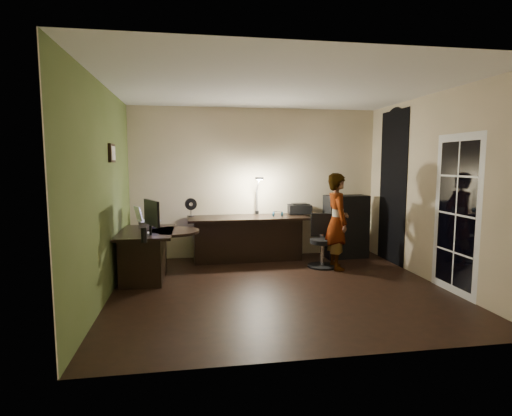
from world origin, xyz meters
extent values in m
cube|color=black|center=(0.00, 0.00, -0.01)|extent=(4.50, 4.00, 0.01)
cube|color=silver|center=(0.00, 0.00, 2.71)|extent=(4.50, 4.00, 0.01)
cube|color=#C7B58F|center=(0.00, 2.00, 1.35)|extent=(4.50, 0.01, 2.70)
cube|color=#C7B58F|center=(0.00, -2.00, 1.35)|extent=(4.50, 0.01, 2.70)
cube|color=#C7B58F|center=(-2.25, 0.00, 1.35)|extent=(0.01, 4.00, 2.70)
cube|color=#C7B58F|center=(2.25, 0.00, 1.35)|extent=(0.01, 4.00, 2.70)
cube|color=#4F612D|center=(-2.24, 0.00, 1.35)|extent=(0.00, 4.00, 2.70)
cube|color=black|center=(2.24, 1.15, 1.30)|extent=(0.01, 0.90, 2.60)
cube|color=white|center=(2.24, -0.55, 1.05)|extent=(0.02, 0.92, 2.10)
cube|color=black|center=(-2.22, 0.45, 1.85)|extent=(0.04, 0.30, 0.25)
cube|color=black|center=(-1.83, 0.77, 0.36)|extent=(0.79, 1.26, 0.72)
cube|color=black|center=(-0.20, 1.63, 0.39)|extent=(2.10, 0.78, 0.78)
cube|color=black|center=(1.60, 1.60, 0.57)|extent=(0.78, 0.43, 1.14)
cube|color=silver|center=(-1.83, 1.08, 0.76)|extent=(0.30, 0.26, 0.11)
cube|color=silver|center=(-1.83, 1.08, 0.94)|extent=(0.43, 0.42, 0.23)
cube|color=black|center=(-1.74, 0.44, 0.89)|extent=(0.32, 0.55, 0.36)
ellipsoid|color=silver|center=(-1.80, 0.58, 0.72)|extent=(0.07, 0.10, 0.03)
cube|color=black|center=(-1.73, 0.46, 0.71)|extent=(0.09, 0.14, 0.01)
cube|color=black|center=(-1.82, 0.24, 0.71)|extent=(0.01, 0.15, 0.01)
cylinder|color=black|center=(-1.78, -0.03, 0.81)|extent=(0.10, 0.10, 0.20)
cube|color=silver|center=(-1.62, 0.49, 0.71)|extent=(0.23, 0.26, 0.01)
cube|color=black|center=(-1.18, 1.71, 0.96)|extent=(0.22, 0.13, 0.32)
cube|color=#1D557C|center=(0.30, 1.49, 0.84)|extent=(0.21, 0.15, 0.09)
cube|color=black|center=(0.78, 1.80, 0.89)|extent=(0.44, 0.35, 0.18)
cube|color=black|center=(-0.01, 1.83, 1.16)|extent=(0.19, 0.34, 0.72)
cube|color=black|center=(0.96, 1.00, 0.44)|extent=(0.58, 0.58, 0.87)
imported|color=#D8A88C|center=(1.15, 0.87, 0.78)|extent=(0.40, 0.57, 1.56)
camera|label=1|loc=(-1.17, -5.21, 1.73)|focal=28.00mm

